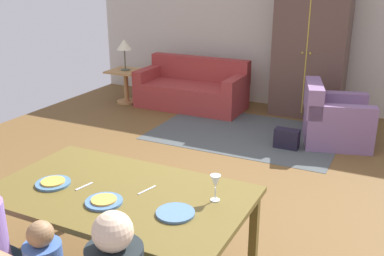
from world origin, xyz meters
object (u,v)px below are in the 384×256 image
Objects in this scene: plate_near_man at (53,183)px; armchair at (333,120)px; dining_table at (120,200)px; plate_near_child at (104,202)px; side_table at (126,82)px; handbag at (287,139)px; wine_glass at (215,183)px; plate_near_woman at (175,213)px; armoire at (310,50)px; table_lamp at (124,46)px; couch at (192,90)px.

armchair reaches higher than plate_near_man.
plate_near_child is at bearing -90.00° from dining_table.
side_table is (-3.63, 0.41, 0.06)m from armchair.
handbag is at bearing -16.02° from side_table.
wine_glass is at bearing -84.92° from handbag.
plate_near_man is at bearing -178.85° from plate_near_woman.
plate_near_man is at bearing 173.12° from plate_near_child.
plate_near_man is at bearing -104.79° from handbag.
armoire reaches higher than table_lamp.
armoire is (-0.38, 4.60, 0.16)m from wine_glass.
armoire is at bearing 93.90° from handbag.
wine_glass is (1.15, 0.30, 0.12)m from plate_near_man.
table_lamp is at bearing 118.10° from plate_near_man.
dining_table is 4.80m from armoire.
plate_near_woman is at bearing 1.15° from plate_near_man.
armchair is (1.38, 3.81, -0.45)m from plate_near_man.
plate_near_child reaches higher than side_table.
plate_near_child is at bearing -93.16° from armoire.
couch reaches higher than plate_near_woman.
dining_table is 7.23× the size of plate_near_man.
wine_glass is 0.32× the size of side_table.
plate_near_woman is (0.50, -0.10, 0.07)m from dining_table.
plate_near_man is 0.99m from plate_near_woman.
armchair is (0.23, 3.51, -0.57)m from wine_glass.
plate_near_woman reaches higher than dining_table.
wine_glass is at bearing 15.47° from dining_table.
plate_near_woman is 4.90m from armoire.
handbag is (-0.50, -0.49, -0.19)m from armchair.
couch is at bearing -167.28° from armoire.
armchair is (2.45, -0.67, 0.02)m from couch.
armchair is 1.82× the size of side_table.
side_table is (-3.40, 3.93, -0.52)m from wine_glass.
handbag is (0.38, 3.21, -0.56)m from dining_table.
armoire is at bearing 12.58° from table_lamp.
plate_near_woman reaches higher than handbag.
armoire reaches higher than armchair.
plate_near_man is 0.50m from plate_near_child.
handbag is (0.11, -1.58, -0.92)m from armoire.
table_lamp reaches higher than plate_near_man.
table_lamp is at bearing -167.42° from armoire.
plate_near_woman is 0.78× the size of handbag.
dining_table is 5.65× the size of handbag.
couch is at bearing 103.52° from plate_near_man.
handbag is (0.88, 3.33, -0.64)m from plate_near_man.
plate_near_child is 1.34× the size of wine_glass.
armchair is 0.72m from handbag.
couch reaches higher than dining_table.
armchair is at bearing 86.27° from wine_glass.
armoire reaches higher than dining_table.
dining_table is at bearing 168.62° from plate_near_woman.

